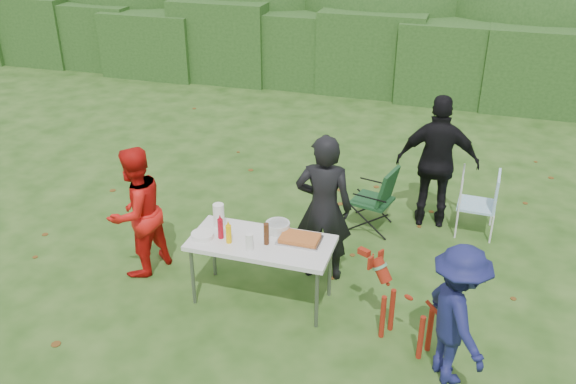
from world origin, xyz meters
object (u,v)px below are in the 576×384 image
(lawn_chair, at_px, (477,202))
(ketchup_bottle, at_px, (221,229))
(dog, at_px, (407,309))
(person_cook, at_px, (324,208))
(mustard_bottle, at_px, (229,234))
(paper_towel_roll, at_px, (219,215))
(child, at_px, (457,316))
(beer_bottle, at_px, (266,234))
(folding_table, at_px, (261,245))
(person_red_jacket, at_px, (136,212))
(camping_chair, at_px, (372,197))
(person_black_puffy, at_px, (438,162))

(lawn_chair, distance_m, ketchup_bottle, 3.44)
(dog, bearing_deg, person_cook, -13.66)
(mustard_bottle, distance_m, paper_towel_roll, 0.37)
(child, bearing_deg, person_cook, 21.18)
(child, distance_m, paper_towel_roll, 2.68)
(mustard_bottle, relative_size, beer_bottle, 0.83)
(child, distance_m, dog, 0.61)
(person_cook, distance_m, lawn_chair, 2.29)
(folding_table, xyz_separation_m, person_red_jacket, (-1.53, 0.13, 0.08))
(camping_chair, relative_size, mustard_bottle, 4.36)
(child, bearing_deg, camping_chair, -4.31)
(child, xyz_separation_m, lawn_chair, (0.13, 2.77, -0.26))
(dog, relative_size, paper_towel_roll, 3.40)
(camping_chair, bearing_deg, person_red_jacket, 50.96)
(child, height_order, lawn_chair, child)
(person_cook, xyz_separation_m, camping_chair, (0.34, 1.26, -0.43))
(paper_towel_roll, bearing_deg, person_cook, 24.95)
(person_black_puffy, relative_size, beer_bottle, 7.39)
(child, distance_m, mustard_bottle, 2.38)
(mustard_bottle, height_order, beer_bottle, beer_bottle)
(person_cook, distance_m, person_red_jacket, 2.10)
(camping_chair, distance_m, mustard_bottle, 2.38)
(person_cook, distance_m, mustard_bottle, 1.13)
(person_cook, distance_m, ketchup_bottle, 1.17)
(dog, height_order, paper_towel_roll, paper_towel_roll)
(person_cook, xyz_separation_m, ketchup_bottle, (-0.93, -0.72, -0.02))
(person_cook, height_order, person_black_puffy, person_black_puffy)
(person_cook, height_order, dog, person_cook)
(child, bearing_deg, paper_towel_roll, 44.06)
(folding_table, bearing_deg, dog, -9.60)
(folding_table, bearing_deg, paper_towel_roll, 162.75)
(folding_table, relative_size, beer_bottle, 6.25)
(folding_table, height_order, ketchup_bottle, ketchup_bottle)
(person_red_jacket, distance_m, person_black_puffy, 3.78)
(person_red_jacket, xyz_separation_m, camping_chair, (2.38, 1.79, -0.33))
(person_cook, distance_m, camping_chair, 1.38)
(dog, bearing_deg, lawn_chair, -76.21)
(camping_chair, xyz_separation_m, mustard_bottle, (-1.16, -2.04, 0.40))
(dog, distance_m, paper_towel_roll, 2.21)
(mustard_bottle, bearing_deg, person_cook, 43.75)
(person_black_puffy, distance_m, ketchup_bottle, 3.07)
(dog, xyz_separation_m, ketchup_bottle, (-2.00, 0.20, 0.43))
(beer_bottle, bearing_deg, person_black_puffy, 56.13)
(child, height_order, mustard_bottle, child)
(child, bearing_deg, beer_bottle, 44.71)
(person_cook, bearing_deg, mustard_bottle, 36.92)
(folding_table, height_order, person_red_jacket, person_red_jacket)
(person_red_jacket, height_order, camping_chair, person_red_jacket)
(paper_towel_roll, bearing_deg, person_black_puffy, 44.02)
(person_red_jacket, height_order, mustard_bottle, person_red_jacket)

